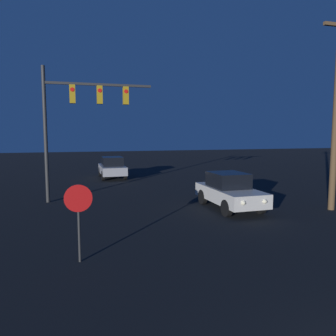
% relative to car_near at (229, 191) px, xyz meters
% --- Properties ---
extents(car_near, '(1.87, 4.15, 1.63)m').
position_rel_car_near_xyz_m(car_near, '(0.00, 0.00, 0.00)').
color(car_near, beige).
rests_on(car_near, ground_plane).
extents(car_far, '(1.84, 4.14, 1.63)m').
position_rel_car_near_xyz_m(car_far, '(-4.01, 11.68, 0.00)').
color(car_far, '#99999E').
rests_on(car_far, ground_plane).
extents(traffic_signal_mast, '(5.37, 0.30, 6.65)m').
position_rel_car_near_xyz_m(traffic_signal_mast, '(-6.56, 3.72, 3.75)').
color(traffic_signal_mast, '#2D2D2D').
rests_on(traffic_signal_mast, ground_plane).
extents(stop_sign, '(0.73, 0.07, 2.10)m').
position_rel_car_near_xyz_m(stop_sign, '(-6.67, -4.58, 0.65)').
color(stop_sign, '#2D2D2D').
rests_on(stop_sign, ground_plane).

